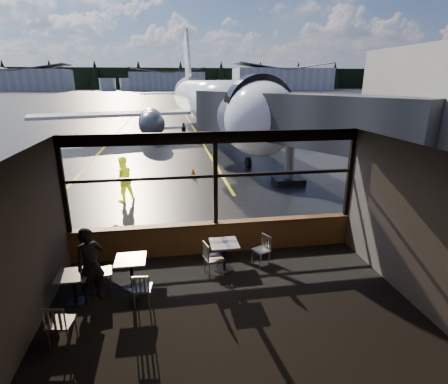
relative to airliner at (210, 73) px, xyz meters
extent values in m
plane|color=black|center=(-2.52, 98.22, -5.40)|extent=(520.00, 520.00, 0.00)
cube|color=black|center=(-2.52, -24.78, -5.39)|extent=(8.00, 6.00, 0.01)
cube|color=#38332D|center=(-2.52, -24.78, -1.90)|extent=(8.00, 6.00, 0.04)
cube|color=#4C433D|center=(-6.52, -24.78, -3.65)|extent=(0.04, 6.00, 3.50)
cube|color=#4C433D|center=(1.48, -24.78, -3.65)|extent=(0.04, 6.00, 3.50)
cube|color=#4C433D|center=(-2.52, -27.78, -3.65)|extent=(8.00, 0.04, 3.50)
cube|color=#523218|center=(-2.52, -21.78, -4.95)|extent=(8.00, 0.28, 0.90)
cube|color=black|center=(-2.52, -21.78, -2.05)|extent=(8.00, 0.18, 0.30)
cube|color=black|center=(-6.47, -21.78, -3.20)|extent=(0.12, 0.12, 2.60)
cube|color=black|center=(-2.52, -21.78, -3.20)|extent=(0.12, 0.12, 2.60)
cube|color=black|center=(1.43, -21.78, -3.20)|extent=(0.12, 0.12, 2.60)
cube|color=black|center=(-2.52, -21.78, -3.10)|extent=(8.00, 0.10, 0.08)
imported|color=black|center=(-5.57, -23.68, -4.52)|extent=(0.77, 0.72, 1.76)
imported|color=#BFF219|center=(-5.66, -16.68, -4.47)|extent=(1.13, 1.04, 1.87)
cone|color=orange|center=(-2.56, -13.40, -5.16)|extent=(0.35, 0.35, 0.49)
cone|color=#E35707|center=(-8.22, -3.08, -5.15)|extent=(0.37, 0.37, 0.51)
cylinder|color=silver|center=(-32.52, 160.22, -2.40)|extent=(8.00, 8.00, 6.00)
cylinder|color=silver|center=(-22.52, 160.22, -2.40)|extent=(8.00, 8.00, 6.00)
cylinder|color=silver|center=(-12.52, 160.22, -2.40)|extent=(8.00, 8.00, 6.00)
cube|color=black|center=(-2.52, 188.22, 0.60)|extent=(360.00, 3.00, 12.00)
camera|label=1|loc=(-3.75, -30.91, -0.62)|focal=28.00mm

